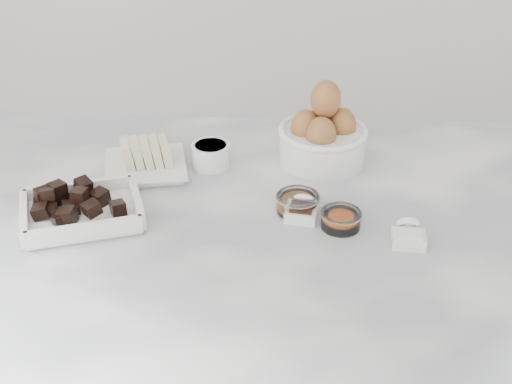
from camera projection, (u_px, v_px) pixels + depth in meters
marble_slab at (243, 232)px, 1.17m from camera, size 1.20×0.80×0.04m
chocolate_dish at (81, 208)px, 1.16m from camera, size 0.23×0.20×0.05m
butter_plate at (143, 159)px, 1.30m from camera, size 0.17×0.17×0.06m
sugar_ramekin at (211, 154)px, 1.32m from camera, size 0.07×0.07×0.04m
egg_bowl at (323, 135)px, 1.32m from camera, size 0.17×0.17×0.16m
honey_bowl at (298, 203)px, 1.18m from camera, size 0.07×0.07×0.03m
zest_bowl at (341, 219)px, 1.14m from camera, size 0.07×0.07×0.03m
vanilla_spoon at (302, 210)px, 1.17m from camera, size 0.06×0.07×0.04m
salt_spoon at (408, 235)px, 1.11m from camera, size 0.05×0.07×0.04m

